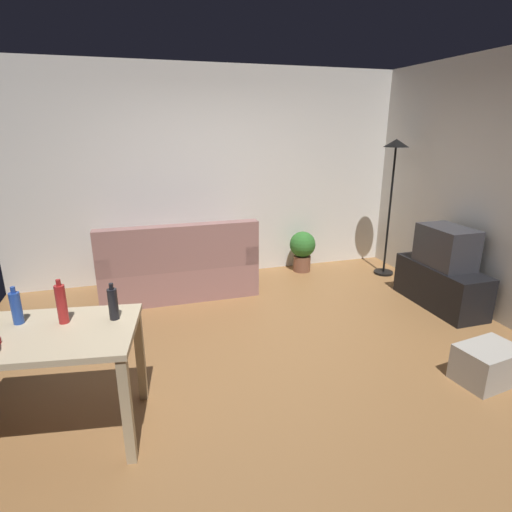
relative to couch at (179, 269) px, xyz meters
The scene contains 13 objects.
ground_plane 1.71m from the couch, 70.76° to the right, with size 5.20×4.40×0.02m, color olive.
wall_rear 1.33m from the couch, 47.87° to the left, with size 5.20×0.10×2.70m, color silver.
wall_right 3.68m from the couch, 26.71° to the right, with size 0.10×4.40×2.70m, color silver.
couch is the anchor object (origin of this frame).
tv_stand 3.06m from the couch, 23.45° to the right, with size 0.44×1.10×0.48m.
tv 3.08m from the couch, 23.42° to the right, with size 0.41×0.60×0.44m.
torchiere_lamp 3.02m from the couch, ahead, with size 0.32×0.32×1.81m.
desk 2.49m from the couch, 116.58° to the right, with size 1.29×0.87×0.76m.
potted_plant 1.78m from the couch, 10.11° to the left, with size 0.36×0.36×0.57m.
storage_box 3.34m from the couch, 49.82° to the right, with size 0.48×0.34×0.30m, color #A8A399.
bottle_blue 2.44m from the couch, 120.96° to the right, with size 0.06×0.06×0.25m.
bottle_red 2.38m from the couch, 114.11° to the right, with size 0.06×0.06×0.30m.
bottle_dark 2.31m from the couch, 106.46° to the right, with size 0.06×0.06×0.25m.
Camera 1 is at (-1.00, -3.15, 1.97)m, focal length 28.67 mm.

